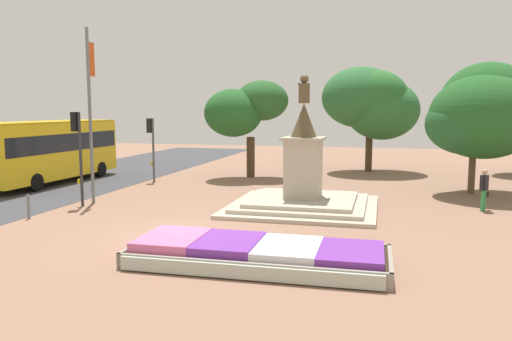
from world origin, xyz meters
name	(u,v)px	position (x,y,z in m)	size (l,w,h in m)	color
ground_plane	(184,237)	(0.00, 0.00, 0.00)	(78.60, 78.60, 0.00)	#8C6651
flower_planter	(255,254)	(2.95, -2.25, 0.28)	(6.86, 2.72, 0.64)	#38281C
statue_monument	(303,186)	(3.00, 5.50, 0.94)	(5.95, 5.95, 5.44)	#B2A894
traffic_light_mid_block	(78,142)	(-6.18, 3.68, 2.70)	(0.41, 0.29, 3.95)	#2D2D33
traffic_light_far_corner	(151,138)	(-6.40, 10.93, 2.45)	(0.41, 0.29, 3.55)	#4C5156
banner_pole	(90,111)	(-6.03, 4.45, 3.98)	(0.16, 0.75, 7.48)	slate
city_bus	(49,148)	(-11.60, 9.03, 1.95)	(2.78, 9.47, 3.41)	gold
pedestrian_with_handbag	(484,187)	(10.11, 6.77, 0.96)	(0.47, 0.66, 1.70)	#338C4C
kerb_bollard_mid_b	(28,206)	(-6.62, 1.04, 0.48)	(0.12, 0.12, 0.92)	slate
park_tree_far_left	(246,108)	(-1.72, 13.76, 4.11)	(4.75, 4.31, 5.74)	#4C3823
park_tree_behind_statue	(372,102)	(5.39, 18.37, 4.51)	(6.20, 5.12, 6.76)	#4C3823
park_tree_street_side	(482,114)	(10.60, 10.93, 3.84)	(5.11, 5.44, 6.30)	brown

